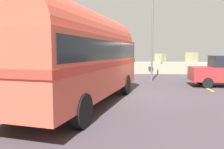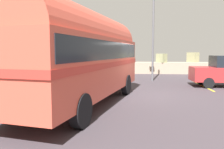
# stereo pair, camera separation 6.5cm
# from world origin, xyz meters

# --- Properties ---
(ground) EXTENTS (32.00, 26.00, 0.02)m
(ground) POSITION_xyz_m (0.00, 0.00, 0.01)
(ground) COLOR #3D353B
(breakwater) EXTENTS (31.36, 2.09, 2.50)m
(breakwater) POSITION_xyz_m (-0.51, 11.81, 0.69)
(breakwater) COLOR tan
(breakwater) RESTS_ON ground
(vintage_coach) EXTENTS (4.12, 8.89, 3.70)m
(vintage_coach) POSITION_xyz_m (-1.86, -2.22, 2.05)
(vintage_coach) COLOR black
(vintage_coach) RESTS_ON ground
(lamp_post) EXTENTS (0.90, 0.36, 7.08)m
(lamp_post) POSITION_xyz_m (1.39, 5.56, 3.96)
(lamp_post) COLOR #5B5B60
(lamp_post) RESTS_ON ground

